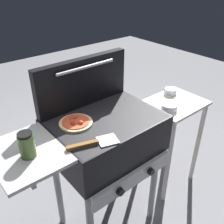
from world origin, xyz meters
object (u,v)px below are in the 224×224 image
(grill, at_px, (104,139))
(sauce_jar, at_px, (27,145))
(spatula, at_px, (93,143))
(pizza_pepperoni, at_px, (76,122))
(topping_bowl_near, at_px, (169,107))
(prep_table, at_px, (171,127))
(topping_bowl_far, at_px, (170,91))

(grill, distance_m, sauce_jar, 0.51)
(sauce_jar, height_order, spatula, sauce_jar)
(pizza_pepperoni, xyz_separation_m, topping_bowl_near, (0.70, -0.10, -0.11))
(grill, relative_size, prep_table, 1.23)
(sauce_jar, relative_size, topping_bowl_near, 1.13)
(topping_bowl_near, bearing_deg, topping_bowl_far, 37.42)
(pizza_pepperoni, xyz_separation_m, prep_table, (0.83, -0.05, -0.36))
(sauce_jar, xyz_separation_m, spatula, (0.28, -0.12, -0.05))
(prep_table, bearing_deg, sauce_jar, -178.22)
(spatula, distance_m, topping_bowl_near, 0.75)
(pizza_pepperoni, bearing_deg, topping_bowl_far, 3.60)
(sauce_jar, distance_m, spatula, 0.31)
(pizza_pepperoni, bearing_deg, prep_table, -3.75)
(grill, distance_m, topping_bowl_near, 0.55)
(grill, height_order, pizza_pepperoni, pizza_pepperoni)
(sauce_jar, distance_m, topping_bowl_near, 1.03)
(prep_table, distance_m, topping_bowl_near, 0.28)
(prep_table, bearing_deg, pizza_pepperoni, 176.25)
(sauce_jar, relative_size, topping_bowl_far, 1.32)
(sauce_jar, bearing_deg, topping_bowl_far, 6.85)
(spatula, height_order, prep_table, spatula)
(spatula, bearing_deg, grill, 39.25)
(spatula, relative_size, topping_bowl_far, 2.77)
(topping_bowl_near, bearing_deg, sauce_jar, 179.28)
(pizza_pepperoni, distance_m, spatula, 0.21)
(spatula, distance_m, topping_bowl_far, 0.99)
(topping_bowl_near, bearing_deg, pizza_pepperoni, 171.70)
(topping_bowl_near, bearing_deg, grill, 175.45)
(pizza_pepperoni, distance_m, prep_table, 0.90)
(sauce_jar, bearing_deg, prep_table, 1.78)
(pizza_pepperoni, height_order, sauce_jar, sauce_jar)
(grill, distance_m, spatula, 0.28)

